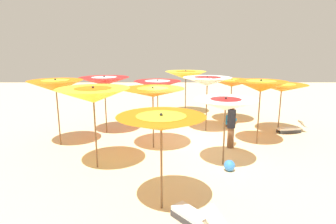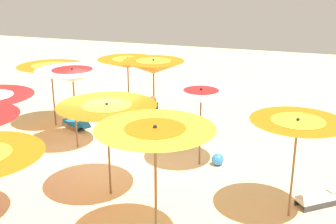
{
  "view_description": "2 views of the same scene",
  "coord_description": "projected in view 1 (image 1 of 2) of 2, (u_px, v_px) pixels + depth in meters",
  "views": [
    {
      "loc": [
        -11.0,
        0.61,
        3.62
      ],
      "look_at": [
        -1.67,
        0.6,
        1.51
      ],
      "focal_mm": 30.42,
      "sensor_mm": 36.0,
      "label": 1
    },
    {
      "loc": [
        -5.26,
        9.37,
        5.1
      ],
      "look_at": [
        -1.6,
        -1.19,
        1.4
      ],
      "focal_mm": 46.07,
      "sensor_mm": 36.0,
      "label": 2
    }
  ],
  "objects": [
    {
      "name": "beach_ball",
      "position": [
        229.0,
        166.0,
        8.54
      ],
      "size": [
        0.34,
        0.34,
        0.34
      ],
      "primitive_type": "sphere",
      "color": "#337FE5",
      "rests_on": "ground"
    },
    {
      "name": "beach_umbrella_2",
      "position": [
        104.0,
        81.0,
        12.02
      ],
      "size": [
        2.12,
        2.12,
        2.48
      ],
      "color": "brown",
      "rests_on": "ground"
    },
    {
      "name": "beach_umbrella_8",
      "position": [
        282.0,
        88.0,
        12.02
      ],
      "size": [
        2.11,
        2.11,
        2.19
      ],
      "color": "brown",
      "rests_on": "ground"
    },
    {
      "name": "beach_umbrella_11",
      "position": [
        161.0,
        123.0,
        6.14
      ],
      "size": [
        1.95,
        1.95,
        2.26
      ],
      "color": "brown",
      "rests_on": "ground"
    },
    {
      "name": "beach_umbrella_10",
      "position": [
        226.0,
        104.0,
        8.63
      ],
      "size": [
        1.92,
        1.92,
        2.17
      ],
      "color": "brown",
      "rests_on": "ground"
    },
    {
      "name": "beachgoer_0",
      "position": [
        231.0,
        125.0,
        10.4
      ],
      "size": [
        0.3,
        0.3,
        1.64
      ],
      "rotation": [
        0.0,
        0.0,
        0.35
      ],
      "color": "brown",
      "rests_on": "ground"
    },
    {
      "name": "beach_umbrella_3",
      "position": [
        56.0,
        86.0,
        10.41
      ],
      "size": [
        1.97,
        1.97,
        2.53
      ],
      "color": "brown",
      "rests_on": "ground"
    },
    {
      "name": "beach_umbrella_1",
      "position": [
        158.0,
        84.0,
        13.4
      ],
      "size": [
        2.23,
        2.23,
        2.17
      ],
      "color": "brown",
      "rests_on": "ground"
    },
    {
      "name": "beach_umbrella_0",
      "position": [
        186.0,
        75.0,
        15.66
      ],
      "size": [
        2.26,
        2.26,
        2.43
      ],
      "color": "brown",
      "rests_on": "ground"
    },
    {
      "name": "beach_umbrella_9",
      "position": [
        261.0,
        86.0,
        10.49
      ],
      "size": [
        1.92,
        1.92,
        2.5
      ],
      "color": "brown",
      "rests_on": "ground"
    },
    {
      "name": "lounger_2",
      "position": [
        291.0,
        129.0,
        12.39
      ],
      "size": [
        0.53,
        1.35,
        0.52
      ],
      "rotation": [
        0.0,
        0.0,
        8.03
      ],
      "color": "#333338",
      "rests_on": "ground"
    },
    {
      "name": "beach_umbrella_4",
      "position": [
        232.0,
        83.0,
        14.0
      ],
      "size": [
        2.21,
        2.21,
        2.16
      ],
      "color": "brown",
      "rests_on": "ground"
    },
    {
      "name": "beach_umbrella_6",
      "position": [
        153.0,
        93.0,
        10.14
      ],
      "size": [
        2.27,
        2.27,
        2.28
      ],
      "color": "brown",
      "rests_on": "ground"
    },
    {
      "name": "ground",
      "position": [
        183.0,
        140.0,
        11.53
      ],
      "size": [
        38.91,
        38.91,
        0.04
      ],
      "primitive_type": "cube",
      "color": "beige"
    },
    {
      "name": "lounger_1",
      "position": [
        231.0,
        121.0,
        13.55
      ],
      "size": [
        1.32,
        0.89,
        0.58
      ],
      "rotation": [
        0.0,
        0.0,
        5.8
      ],
      "color": "olive",
      "rests_on": "ground"
    },
    {
      "name": "beach_umbrella_7",
      "position": [
        93.0,
        95.0,
        8.34
      ],
      "size": [
        2.15,
        2.15,
        2.53
      ],
      "color": "brown",
      "rests_on": "ground"
    },
    {
      "name": "lounger_0",
      "position": [
        195.0,
        216.0,
        5.92
      ],
      "size": [
        1.27,
        1.14,
        0.58
      ],
      "rotation": [
        0.0,
        0.0,
        6.98
      ],
      "color": "#333338",
      "rests_on": "ground"
    },
    {
      "name": "beach_umbrella_5",
      "position": [
        207.0,
        81.0,
        12.27
      ],
      "size": [
        2.11,
        2.11,
        2.45
      ],
      "color": "brown",
      "rests_on": "ground"
    }
  ]
}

